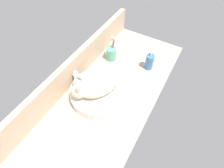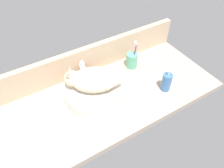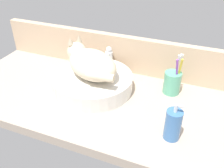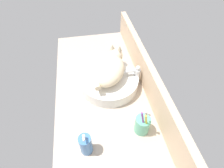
{
  "view_description": "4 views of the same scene",
  "coord_description": "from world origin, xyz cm",
  "px_view_note": "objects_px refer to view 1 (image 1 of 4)",
  "views": [
    {
      "loc": [
        -55.63,
        -33.34,
        90.86
      ],
      "look_at": [
        -0.03,
        -1.24,
        9.14
      ],
      "focal_mm": 28.0,
      "sensor_mm": 36.0,
      "label": 1
    },
    {
      "loc": [
        -41.63,
        -72.99,
        94.93
      ],
      "look_at": [
        2.98,
        0.68,
        7.83
      ],
      "focal_mm": 35.0,
      "sensor_mm": 36.0,
      "label": 2
    },
    {
      "loc": [
        36.41,
        -78.53,
        62.96
      ],
      "look_at": [
        4.84,
        -0.24,
        8.1
      ],
      "focal_mm": 40.0,
      "sensor_mm": 36.0,
      "label": 3
    },
    {
      "loc": [
        66.09,
        -7.2,
        79.83
      ],
      "look_at": [
        2.12,
        4.66,
        9.82
      ],
      "focal_mm": 28.0,
      "sensor_mm": 36.0,
      "label": 4
    }
  ],
  "objects_px": {
    "faucet": "(78,78)",
    "soap_dispenser": "(149,62)",
    "sink_basin": "(99,93)",
    "cat": "(96,84)",
    "toothbrush_cup": "(111,53)"
  },
  "relations": [
    {
      "from": "faucet",
      "to": "toothbrush_cup",
      "type": "distance_m",
      "value": 0.33
    },
    {
      "from": "sink_basin",
      "to": "cat",
      "type": "relative_size",
      "value": 1.16
    },
    {
      "from": "cat",
      "to": "soap_dispenser",
      "type": "height_order",
      "value": "cat"
    },
    {
      "from": "faucet",
      "to": "soap_dispenser",
      "type": "relative_size",
      "value": 0.92
    },
    {
      "from": "soap_dispenser",
      "to": "toothbrush_cup",
      "type": "height_order",
      "value": "toothbrush_cup"
    },
    {
      "from": "sink_basin",
      "to": "toothbrush_cup",
      "type": "bearing_deg",
      "value": 17.74
    },
    {
      "from": "sink_basin",
      "to": "soap_dispenser",
      "type": "distance_m",
      "value": 0.42
    },
    {
      "from": "sink_basin",
      "to": "cat",
      "type": "distance_m",
      "value": 0.09
    },
    {
      "from": "sink_basin",
      "to": "faucet",
      "type": "height_order",
      "value": "faucet"
    },
    {
      "from": "cat",
      "to": "sink_basin",
      "type": "bearing_deg",
      "value": -25.55
    },
    {
      "from": "cat",
      "to": "soap_dispenser",
      "type": "bearing_deg",
      "value": -24.2
    },
    {
      "from": "toothbrush_cup",
      "to": "sink_basin",
      "type": "bearing_deg",
      "value": -162.26
    },
    {
      "from": "soap_dispenser",
      "to": "toothbrush_cup",
      "type": "bearing_deg",
      "value": 100.65
    },
    {
      "from": "faucet",
      "to": "soap_dispenser",
      "type": "distance_m",
      "value": 0.5
    },
    {
      "from": "sink_basin",
      "to": "soap_dispenser",
      "type": "bearing_deg",
      "value": -24.16
    }
  ]
}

